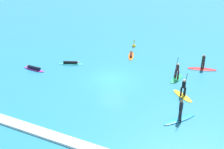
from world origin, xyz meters
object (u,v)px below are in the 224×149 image
Objects in this scene: surfer_on_green_board at (177,76)px; surfer_on_teal_board at (71,63)px; marker_buoy at (134,46)px; surfer_on_yellow_board at (183,91)px; surfer_on_purple_board at (34,68)px; surfer_on_red_board at (203,66)px; surfer_on_blue_board at (180,115)px; surfer_on_orange_board at (131,55)px.

surfer_on_green_board reaches higher than surfer_on_teal_board.
marker_buoy is (-7.32, 6.72, -0.23)m from surfer_on_green_board.
surfer_on_yellow_board is (1.36, -3.13, 0.11)m from surfer_on_green_board.
surfer_on_red_board reaches higher than surfer_on_purple_board.
surfer_on_red_board is at bearing -19.03° from surfer_on_green_board.
surfer_on_teal_board is at bearing 31.63° from surfer_on_yellow_board.
surfer_on_teal_board is at bearing -75.45° from surfer_on_blue_board.
surfer_on_yellow_board reaches higher than surfer_on_orange_board.
surfer_on_purple_board is at bearing -62.27° from surfer_on_blue_board.
surfer_on_purple_board is (-14.43, -4.48, -0.21)m from surfer_on_green_board.
surfer_on_orange_board is 7.32m from surfer_on_teal_board.
surfer_on_red_board is (8.38, -0.20, 0.28)m from surfer_on_orange_board.
surfer_on_green_board is 7.26m from surfer_on_blue_board.
surfer_on_yellow_board is 0.87× the size of surfer_on_teal_board.
surfer_on_orange_board is 1.03× the size of surfer_on_teal_board.
surfer_on_red_board is (16.34, 7.96, 0.24)m from surfer_on_purple_board.
surfer_on_red_board is 10.45m from surfer_on_blue_board.
surfer_on_green_board is at bearing -127.37° from surfer_on_blue_board.
surfer_on_green_board is 1.05× the size of surfer_on_yellow_board.
surfer_on_orange_board is 10.39m from surfer_on_yellow_board.
surfer_on_yellow_board is 13.11m from surfer_on_teal_board.
surfer_on_yellow_board is 0.76× the size of surfer_on_red_board.
surfer_on_teal_board is at bearing -131.38° from surfer_on_purple_board.
marker_buoy is (-0.85, 3.04, 0.03)m from surfer_on_orange_board.
surfer_on_green_board is at bearing -160.90° from surfer_on_purple_board.
surfer_on_purple_board reaches higher than surfer_on_orange_board.
marker_buoy is at bearing -120.55° from surfer_on_purple_board.
surfer_on_purple_board is at bearing 116.06° from surfer_on_orange_board.
marker_buoy is at bearing 57.16° from surfer_on_green_board.
surfer_on_yellow_board is 15.86m from surfer_on_purple_board.
surfer_on_blue_board reaches higher than surfer_on_green_board.
surfer_on_purple_board is at bearing -122.42° from marker_buoy.
surfer_on_purple_board is at bearing -155.86° from surfer_on_teal_board.
surfer_on_teal_board is (-11.64, -1.51, -0.25)m from surfer_on_green_board.
surfer_on_purple_board is 0.98× the size of surfer_on_teal_board.
surfer_on_orange_board is 3.16m from marker_buoy.
marker_buoy is (-8.69, 9.85, -0.34)m from surfer_on_yellow_board.
marker_buoy is at bearing -9.84° from surfer_on_yellow_board.
surfer_on_yellow_board is 0.88× the size of surfer_on_purple_board.
surfer_on_teal_board is 9.29m from marker_buoy.
surfer_on_yellow_board is at bearing 70.64° from surfer_on_red_board.
surfer_on_orange_board is 1.05× the size of surfer_on_purple_board.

